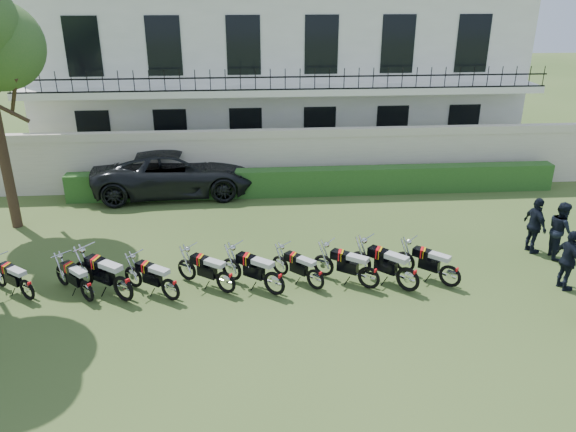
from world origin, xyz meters
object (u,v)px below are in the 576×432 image
object	(u,v)px
motorcycle_1	(86,286)
officer_5	(535,226)
motorcycle_7	(369,272)
motorcycle_8	(408,274)
motorcycle_6	(316,275)
motorcycle_0	(26,285)
officer_4	(561,230)
motorcycle_4	(226,277)
motorcycle_9	(451,271)
motorcycle_5	(274,278)
motorcycle_2	(123,283)
motorcycle_3	(170,284)
officer_2	(569,261)
suv	(176,172)

from	to	relation	value
motorcycle_1	officer_5	bearing A→B (deg)	-35.43
motorcycle_7	motorcycle_8	distance (m)	0.98
motorcycle_6	motorcycle_8	xyz separation A→B (m)	(2.33, -0.28, 0.09)
motorcycle_0	officer_4	xyz separation A→B (m)	(14.35, 1.32, 0.40)
motorcycle_1	officer_4	distance (m)	12.95
motorcycle_7	motorcycle_0	bearing A→B (deg)	124.90
motorcycle_4	officer_5	world-z (taller)	officer_5
motorcycle_0	motorcycle_1	xyz separation A→B (m)	(1.49, -0.18, 0.01)
motorcycle_7	officer_5	world-z (taller)	officer_5
motorcycle_4	motorcycle_0	bearing A→B (deg)	125.44
motorcycle_7	motorcycle_9	size ratio (longest dim) A/B	1.11
motorcycle_1	motorcycle_0	bearing A→B (deg)	129.04
motorcycle_0	motorcycle_8	world-z (taller)	motorcycle_8
motorcycle_0	motorcycle_5	world-z (taller)	motorcycle_5
motorcycle_2	motorcycle_5	distance (m)	3.72
motorcycle_8	officer_5	size ratio (longest dim) A/B	0.93
motorcycle_5	motorcycle_7	distance (m)	2.44
motorcycle_3	officer_4	xyz separation A→B (m)	(10.81, 1.61, 0.37)
motorcycle_4	officer_2	distance (m)	8.70
motorcycle_6	officer_2	xyz separation A→B (m)	(6.40, -0.44, 0.37)
motorcycle_0	officer_5	distance (m)	13.87
motorcycle_3	motorcycle_6	world-z (taller)	motorcycle_3
motorcycle_0	officer_2	distance (m)	13.60
officer_2	officer_4	world-z (taller)	officer_4
officer_2	motorcycle_2	bearing A→B (deg)	82.39
motorcycle_1	motorcycle_3	bearing A→B (deg)	-47.18
motorcycle_0	motorcycle_8	size ratio (longest dim) A/B	0.92
motorcycle_2	suv	size ratio (longest dim) A/B	0.30
motorcycle_8	officer_2	distance (m)	4.09
motorcycle_6	motorcycle_7	size ratio (longest dim) A/B	0.81
officer_2	officer_4	bearing A→B (deg)	-29.60
motorcycle_6	suv	xyz separation A→B (m)	(-4.29, 7.56, 0.39)
motorcycle_5	motorcycle_7	xyz separation A→B (m)	(2.44, 0.13, -0.02)
motorcycle_8	motorcycle_7	bearing A→B (deg)	122.13
motorcycle_5	motorcycle_8	xyz separation A→B (m)	(3.39, -0.08, 0.02)
motorcycle_3	motorcycle_7	world-z (taller)	motorcycle_7
suv	officer_5	bearing A→B (deg)	-121.66
motorcycle_4	motorcycle_8	xyz separation A→B (m)	(4.61, -0.27, 0.05)
motorcycle_8	motorcycle_9	xyz separation A→B (m)	(1.15, 0.14, -0.05)
motorcycle_2	motorcycle_6	bearing A→B (deg)	-50.40
motorcycle_2	suv	distance (m)	7.80
motorcycle_8	motorcycle_5	bearing A→B (deg)	133.07
motorcycle_6	motorcycle_7	bearing A→B (deg)	-48.68
motorcycle_1	suv	xyz separation A→B (m)	(1.39, 7.71, 0.39)
motorcycle_0	motorcycle_8	distance (m)	9.51
motorcycle_3	motorcycle_4	distance (m)	1.38
motorcycle_5	officer_5	size ratio (longest dim) A/B	0.98
motorcycle_2	motorcycle_7	xyz separation A→B (m)	(6.16, 0.14, -0.05)
motorcycle_3	motorcycle_8	xyz separation A→B (m)	(5.97, -0.02, 0.06)
motorcycle_0	officer_5	xyz separation A→B (m)	(13.77, 1.67, 0.40)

